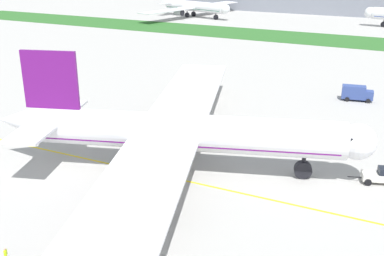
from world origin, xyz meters
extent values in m
plane|color=#ADAAA5|center=(0.00, 0.00, 0.00)|extent=(600.00, 600.00, 0.00)
cube|color=yellow|center=(0.00, -3.39, 0.00)|extent=(280.00, 0.36, 0.01)
cube|color=#2D6628|center=(0.00, 110.49, 0.05)|extent=(320.00, 24.00, 0.10)
cylinder|color=white|center=(3.13, -0.56, 5.64)|extent=(42.63, 17.47, 5.02)
cube|color=#661472|center=(3.13, -0.56, 4.77)|extent=(40.86, 16.58, 0.60)
sphere|color=white|center=(25.02, 6.18, 5.64)|extent=(4.77, 4.77, 4.77)
cone|color=white|center=(-19.60, -7.56, 6.02)|extent=(6.53, 5.70, 4.26)
cube|color=#661472|center=(-14.16, -5.89, 12.17)|extent=(7.55, 2.76, 8.03)
cube|color=white|center=(-16.45, -1.34, 6.40)|extent=(6.89, 9.07, 0.35)
cube|color=white|center=(-13.50, -10.94, 6.40)|extent=(6.89, 9.07, 0.35)
cube|color=white|center=(-5.37, 19.72, 5.02)|extent=(20.46, 39.82, 0.40)
cube|color=white|center=(7.51, -22.11, 5.02)|extent=(20.46, 39.82, 0.40)
cylinder|color=#B7BABF|center=(-1.57, 11.76, 3.50)|extent=(5.37, 4.04, 2.76)
cylinder|color=black|center=(0.71, 12.47, 3.50)|extent=(1.25, 2.89, 2.90)
cylinder|color=#B7BABF|center=(6.18, -13.40, 3.50)|extent=(5.37, 4.04, 2.76)
cylinder|color=black|center=(8.46, -12.70, 3.50)|extent=(1.25, 2.89, 2.90)
cylinder|color=black|center=(18.77, 4.25, 2.16)|extent=(0.52, 0.52, 1.94)
cylinder|color=black|center=(18.77, 4.25, 1.19)|extent=(2.59, 1.73, 2.38)
cylinder|color=black|center=(-0.94, 0.94, 2.16)|extent=(0.52, 0.52, 1.94)
cylinder|color=black|center=(-0.94, 0.94, 1.19)|extent=(2.59, 1.73, 2.38)
cylinder|color=black|center=(0.61, -4.10, 2.16)|extent=(0.52, 0.52, 1.94)
cylinder|color=black|center=(0.61, -4.10, 1.19)|extent=(2.59, 1.73, 2.38)
cube|color=black|center=(24.30, 5.96, 6.27)|extent=(2.79, 4.11, 0.90)
sphere|color=black|center=(-13.23, -3.03, 6.10)|extent=(0.35, 0.35, 0.35)
sphere|color=black|center=(-10.11, -2.07, 6.10)|extent=(0.35, 0.35, 0.35)
sphere|color=black|center=(-6.98, -1.10, 6.10)|extent=(0.35, 0.35, 0.35)
sphere|color=black|center=(-3.85, -0.14, 6.10)|extent=(0.35, 0.35, 0.35)
sphere|color=black|center=(-0.72, 0.82, 6.10)|extent=(0.35, 0.35, 0.35)
sphere|color=black|center=(2.40, 1.79, 6.10)|extent=(0.35, 0.35, 0.35)
sphere|color=black|center=(5.53, 2.75, 6.10)|extent=(0.35, 0.35, 0.35)
sphere|color=black|center=(8.66, 3.71, 6.10)|extent=(0.35, 0.35, 0.35)
sphere|color=black|center=(11.79, 4.67, 6.10)|extent=(0.35, 0.35, 0.35)
sphere|color=black|center=(14.91, 5.64, 6.10)|extent=(0.35, 0.35, 0.35)
sphere|color=black|center=(18.04, 6.60, 6.10)|extent=(0.35, 0.35, 0.35)
cube|color=white|center=(28.08, 7.12, 0.89)|extent=(4.63, 3.14, 0.88)
cylinder|color=black|center=(25.19, 6.23, 0.60)|extent=(1.76, 0.64, 0.12)
cylinder|color=black|center=(26.95, 5.74, 0.45)|extent=(0.96, 0.60, 0.90)
cylinder|color=black|center=(26.37, 7.63, 0.45)|extent=(0.96, 0.60, 0.90)
cylinder|color=#BFE519|center=(-3.18, -26.37, 1.06)|extent=(0.09, 0.09, 0.51)
cylinder|color=#BFE519|center=(-2.92, -26.77, 1.06)|extent=(0.09, 0.09, 0.51)
cube|color=#BFE519|center=(-3.05, -26.57, 1.09)|extent=(0.43, 0.48, 0.57)
sphere|color=tan|center=(-3.05, -26.57, 1.50)|extent=(0.22, 0.22, 0.22)
cube|color=#33478C|center=(19.78, 43.20, 1.77)|extent=(4.81, 2.75, 2.64)
cube|color=#33478C|center=(22.64, 43.66, 1.35)|extent=(2.06, 2.22, 1.81)
cube|color=#263347|center=(23.45, 43.80, 1.71)|extent=(0.35, 1.71, 0.79)
cylinder|color=black|center=(22.48, 44.67, 0.45)|extent=(0.94, 0.44, 0.90)
cylinder|color=black|center=(22.81, 42.65, 0.45)|extent=(0.94, 0.44, 0.90)
cylinder|color=black|center=(18.49, 44.03, 0.45)|extent=(0.94, 0.44, 0.90)
cylinder|color=black|center=(18.82, 42.01, 0.45)|extent=(0.94, 0.44, 0.90)
cylinder|color=white|center=(-62.81, 142.26, 4.85)|extent=(31.71, 12.05, 4.31)
cube|color=#055938|center=(-62.81, 142.26, 4.10)|extent=(30.40, 11.40, 0.52)
sphere|color=white|center=(-46.34, 138.03, 4.85)|extent=(4.10, 4.10, 4.10)
cone|color=white|center=(-80.00, 146.68, 5.17)|extent=(5.51, 4.73, 3.66)
cube|color=white|center=(-75.21, 149.90, 5.50)|extent=(5.09, 7.55, 0.30)
cube|color=white|center=(-77.36, 141.55, 5.50)|extent=(5.09, 7.55, 0.30)
cube|color=white|center=(-60.26, 158.53, 4.31)|extent=(13.83, 29.31, 0.34)
cube|color=white|center=(-68.42, 126.78, 4.31)|extent=(13.83, 29.31, 0.34)
cylinder|color=#B7BABF|center=(-60.93, 152.09, 3.01)|extent=(4.56, 3.32, 2.37)
cylinder|color=black|center=(-58.95, 151.58, 3.01)|extent=(0.96, 2.50, 2.49)
cylinder|color=#B7BABF|center=(-65.91, 132.75, 3.01)|extent=(4.56, 3.32, 2.37)
cylinder|color=black|center=(-63.92, 132.24, 3.01)|extent=(0.96, 2.50, 2.49)
cylinder|color=black|center=(-51.17, 139.27, 1.86)|extent=(0.45, 0.45, 1.67)
cylinder|color=black|center=(-51.17, 139.27, 1.02)|extent=(2.21, 1.40, 2.05)
cylinder|color=black|center=(-64.69, 145.08, 1.86)|extent=(0.45, 0.45, 1.67)
cylinder|color=black|center=(-64.69, 145.08, 1.02)|extent=(2.21, 1.40, 2.05)
cylinder|color=black|center=(-65.82, 140.70, 1.86)|extent=(0.45, 0.45, 1.67)
cylinder|color=black|center=(-65.82, 140.70, 1.02)|extent=(2.21, 1.40, 2.05)
sphere|color=white|center=(10.83, 149.24, 5.18)|extent=(4.37, 4.37, 4.37)
cylinder|color=black|center=(16.50, 148.71, 1.99)|extent=(0.48, 0.48, 1.78)
cylinder|color=black|center=(16.50, 148.71, 1.09)|extent=(2.27, 1.18, 2.19)
camera|label=1|loc=(30.14, -53.58, 28.78)|focal=44.25mm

